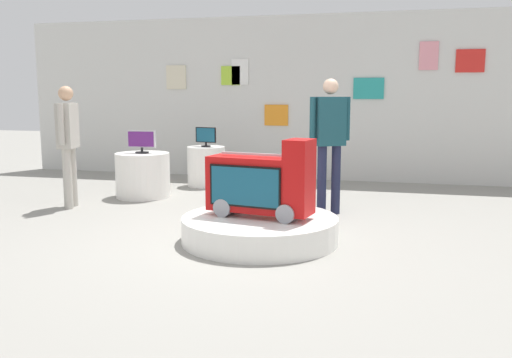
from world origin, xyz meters
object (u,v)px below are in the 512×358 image
at_px(novelty_firetruck_tv, 262,185).
at_px(display_pedestal_center_rear, 206,166).
at_px(tv_on_left_rear, 142,141).
at_px(shopper_browsing_near_truck, 330,136).
at_px(shopper_browsing_rear, 68,137).
at_px(main_display_pedestal, 260,229).
at_px(display_pedestal_left_rear, 143,175).
at_px(tv_on_center_rear, 206,136).

bearing_deg(novelty_firetruck_tv, display_pedestal_center_rear, 118.36).
distance_m(tv_on_left_rear, shopper_browsing_near_truck, 2.97).
relative_size(display_pedestal_center_rear, shopper_browsing_rear, 0.40).
relative_size(main_display_pedestal, novelty_firetruck_tv, 1.43).
bearing_deg(shopper_browsing_near_truck, display_pedestal_left_rear, 169.58).
relative_size(novelty_firetruck_tv, shopper_browsing_near_truck, 0.66).
height_order(tv_on_left_rear, tv_on_center_rear, tv_on_left_rear).
height_order(novelty_firetruck_tv, tv_on_left_rear, novelty_firetruck_tv).
bearing_deg(shopper_browsing_rear, novelty_firetruck_tv, -20.46).
relative_size(main_display_pedestal, tv_on_left_rear, 3.83).
relative_size(display_pedestal_center_rear, tv_on_center_rear, 1.77).
distance_m(display_pedestal_left_rear, shopper_browsing_near_truck, 3.04).
distance_m(display_pedestal_left_rear, shopper_browsing_rear, 1.33).
xyz_separation_m(novelty_firetruck_tv, shopper_browsing_rear, (-3.02, 1.13, 0.36)).
distance_m(novelty_firetruck_tv, display_pedestal_left_rear, 3.20).
distance_m(display_pedestal_center_rear, tv_on_center_rear, 0.52).
height_order(tv_on_left_rear, shopper_browsing_near_truck, shopper_browsing_near_truck).
relative_size(display_pedestal_left_rear, display_pedestal_center_rear, 1.22).
bearing_deg(display_pedestal_center_rear, display_pedestal_left_rear, -116.45).
height_order(shopper_browsing_near_truck, shopper_browsing_rear, shopper_browsing_near_truck).
bearing_deg(display_pedestal_left_rear, novelty_firetruck_tv, -41.37).
distance_m(tv_on_left_rear, display_pedestal_center_rear, 1.45).
relative_size(novelty_firetruck_tv, tv_on_left_rear, 2.68).
relative_size(tv_on_left_rear, display_pedestal_center_rear, 0.65).
distance_m(novelty_firetruck_tv, shopper_browsing_near_truck, 1.71).
bearing_deg(tv_on_center_rear, tv_on_left_rear, -116.50).
bearing_deg(main_display_pedestal, display_pedestal_left_rear, 138.52).
bearing_deg(shopper_browsing_near_truck, novelty_firetruck_tv, -108.36).
xyz_separation_m(main_display_pedestal, tv_on_center_rear, (-1.77, 3.30, 0.72)).
distance_m(main_display_pedestal, display_pedestal_center_rear, 3.76).
bearing_deg(tv_on_center_rear, display_pedestal_left_rear, -116.56).
xyz_separation_m(shopper_browsing_near_truck, shopper_browsing_rear, (-3.54, -0.45, -0.06)).
relative_size(tv_on_center_rear, shopper_browsing_rear, 0.23).
bearing_deg(main_display_pedestal, shopper_browsing_near_truck, 70.81).
height_order(novelty_firetruck_tv, shopper_browsing_rear, shopper_browsing_rear).
height_order(main_display_pedestal, display_pedestal_left_rear, display_pedestal_left_rear).
height_order(tv_on_left_rear, display_pedestal_center_rear, tv_on_left_rear).
bearing_deg(tv_on_center_rear, novelty_firetruck_tv, -61.62).
distance_m(main_display_pedestal, tv_on_left_rear, 3.24).
xyz_separation_m(display_pedestal_left_rear, display_pedestal_center_rear, (0.60, 1.21, 0.00)).
xyz_separation_m(novelty_firetruck_tv, display_pedestal_left_rear, (-2.39, 2.11, -0.28)).
bearing_deg(novelty_firetruck_tv, shopper_browsing_rear, 159.54).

